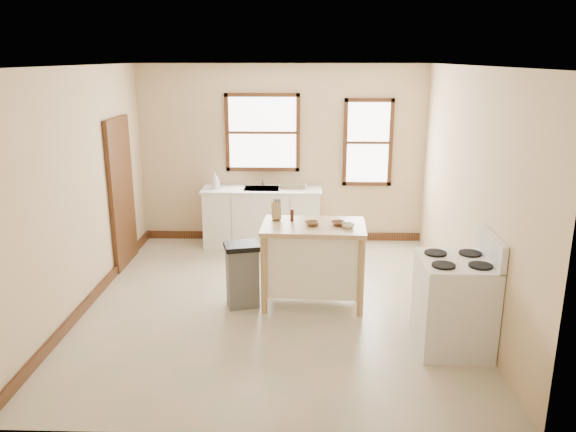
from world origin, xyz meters
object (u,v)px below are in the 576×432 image
(soap_bottle_a, at_px, (215,181))
(bowl_a, at_px, (312,224))
(soap_bottle_b, at_px, (217,182))
(bowl_c, at_px, (348,226))
(pepper_grinder, at_px, (292,215))
(trash_bin, at_px, (242,275))
(knife_block, at_px, (276,212))
(kitchen_island, at_px, (313,264))
(bowl_b, at_px, (338,223))
(dish_rack, at_px, (293,185))
(gas_stove, at_px, (454,292))

(soap_bottle_a, distance_m, bowl_a, 2.62)
(soap_bottle_b, bearing_deg, bowl_c, -53.66)
(bowl_c, bearing_deg, pepper_grinder, 159.30)
(trash_bin, bearing_deg, knife_block, 21.41)
(trash_bin, bearing_deg, bowl_c, -15.61)
(soap_bottle_a, distance_m, pepper_grinder, 2.35)
(soap_bottle_a, distance_m, knife_block, 2.21)
(bowl_a, bearing_deg, soap_bottle_b, 123.60)
(kitchen_island, relative_size, knife_block, 6.06)
(bowl_b, xyz_separation_m, bowl_c, (0.11, -0.10, 0.00))
(pepper_grinder, bearing_deg, dish_rack, 91.08)
(soap_bottle_a, bearing_deg, kitchen_island, -72.84)
(soap_bottle_a, height_order, trash_bin, soap_bottle_a)
(soap_bottle_b, distance_m, bowl_b, 2.81)
(bowl_b, distance_m, gas_stove, 1.58)
(soap_bottle_a, height_order, kitchen_island, soap_bottle_a)
(dish_rack, relative_size, knife_block, 2.12)
(soap_bottle_b, bearing_deg, kitchen_island, -58.76)
(soap_bottle_a, distance_m, bowl_b, 2.79)
(bowl_a, bearing_deg, kitchen_island, 60.60)
(bowl_a, distance_m, bowl_b, 0.31)
(dish_rack, bearing_deg, trash_bin, -126.61)
(kitchen_island, bearing_deg, knife_block, 159.97)
(soap_bottle_a, bearing_deg, trash_bin, -91.67)
(soap_bottle_a, relative_size, pepper_grinder, 1.69)
(soap_bottle_b, distance_m, pepper_grinder, 2.37)
(bowl_a, height_order, bowl_b, same)
(soap_bottle_b, distance_m, kitchen_island, 2.67)
(soap_bottle_b, height_order, trash_bin, soap_bottle_b)
(kitchen_island, xyz_separation_m, bowl_c, (0.40, -0.11, 0.52))
(bowl_c, bearing_deg, kitchen_island, 163.87)
(kitchen_island, bearing_deg, pepper_grinder, 155.27)
(dish_rack, height_order, kitchen_island, dish_rack)
(bowl_a, relative_size, bowl_c, 1.17)
(soap_bottle_b, xyz_separation_m, bowl_c, (1.87, -2.28, 0.00))
(dish_rack, height_order, bowl_a, bowl_a)
(bowl_c, bearing_deg, bowl_b, 136.08)
(gas_stove, bearing_deg, knife_block, 146.56)
(bowl_b, bearing_deg, bowl_a, -176.56)
(trash_bin, xyz_separation_m, gas_stove, (2.26, -0.94, 0.22))
(soap_bottle_b, relative_size, kitchen_island, 0.15)
(soap_bottle_a, bearing_deg, bowl_a, -73.55)
(soap_bottle_b, xyz_separation_m, dish_rack, (1.18, 0.01, -0.04))
(bowl_a, height_order, trash_bin, bowl_a)
(kitchen_island, xyz_separation_m, bowl_b, (0.29, -0.01, 0.52))
(knife_block, xyz_separation_m, bowl_a, (0.43, -0.22, -0.08))
(kitchen_island, distance_m, gas_stove, 1.76)
(pepper_grinder, distance_m, bowl_b, 0.57)
(trash_bin, bearing_deg, pepper_grinder, 6.96)
(knife_block, bearing_deg, bowl_c, -34.96)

